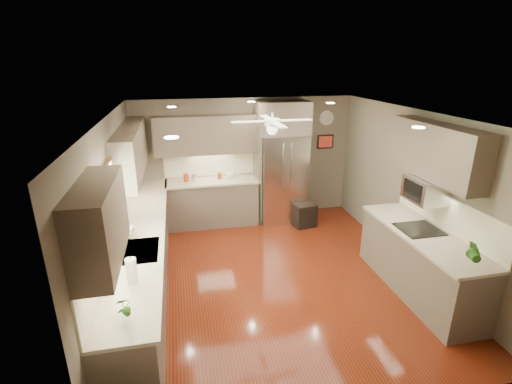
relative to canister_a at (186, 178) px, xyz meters
name	(u,v)px	position (x,y,z in m)	size (l,w,h in m)	color
floor	(275,276)	(1.23, -2.21, -1.02)	(5.00, 5.00, 0.00)	#4D130A
ceiling	(278,115)	(1.23, -2.21, 1.48)	(5.00, 5.00, 0.00)	white
wall_back	(245,159)	(1.23, 0.29, 0.23)	(4.50, 4.50, 0.00)	#64594C
wall_front	(354,308)	(1.23, -4.71, 0.23)	(4.50, 4.50, 0.00)	#64594C
wall_left	(114,215)	(-1.02, -2.21, 0.23)	(5.00, 5.00, 0.00)	#64594C
wall_right	(414,191)	(3.48, -2.21, 0.23)	(5.00, 5.00, 0.00)	#64594C
canister_a	(186,178)	(0.00, 0.00, 0.00)	(0.10, 0.10, 0.16)	#9C2F11
canister_b	(194,178)	(0.15, -0.01, -0.01)	(0.09, 0.09, 0.15)	silver
canister_d	(219,176)	(0.66, 0.04, -0.02)	(0.08, 0.08, 0.13)	#9C2F11
soap_bottle	(130,230)	(-0.83, -2.31, 0.03)	(0.10, 0.10, 0.21)	white
potted_plant_left	(122,307)	(-0.71, -4.04, 0.05)	(0.14, 0.09, 0.27)	#275C1A
potted_plant_right	(474,253)	(3.15, -3.91, 0.09)	(0.18, 0.15, 0.33)	#275C1A
bowl	(230,178)	(0.87, -0.01, -0.05)	(0.21, 0.21, 0.05)	beige
left_run	(143,257)	(-0.72, -2.06, -0.54)	(0.65, 4.70, 1.45)	brown
back_run	(213,201)	(0.51, -0.01, -0.54)	(1.85, 0.65, 1.45)	brown
uppers	(218,152)	(0.49, -1.50, 0.85)	(4.50, 4.70, 0.95)	brown
window	(107,207)	(-0.99, -2.71, 0.53)	(0.05, 1.12, 0.92)	#BFF2B2
sink	(138,253)	(-0.70, -2.71, -0.11)	(0.50, 0.70, 0.32)	silver
refrigerator	(282,165)	(1.93, -0.06, 0.17)	(1.06, 0.75, 2.45)	silver
right_run	(420,261)	(3.16, -3.01, -0.54)	(0.70, 2.20, 1.45)	brown
microwave	(425,190)	(3.26, -2.76, 0.46)	(0.43, 0.55, 0.34)	silver
ceiling_fan	(272,124)	(1.23, -1.91, 1.31)	(1.18, 1.18, 0.32)	white
recessed_lights	(268,112)	(1.19, -1.81, 1.47)	(2.84, 3.14, 0.01)	white
wall_clock	(327,118)	(2.98, 0.27, 1.03)	(0.30, 0.03, 0.30)	white
framed_print	(325,142)	(2.98, 0.26, 0.53)	(0.36, 0.03, 0.30)	black
stool	(303,214)	(2.29, -0.48, -0.78)	(0.49, 0.49, 0.49)	black
paper_towel	(132,270)	(-0.69, -3.42, 0.06)	(0.12, 0.12, 0.29)	white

